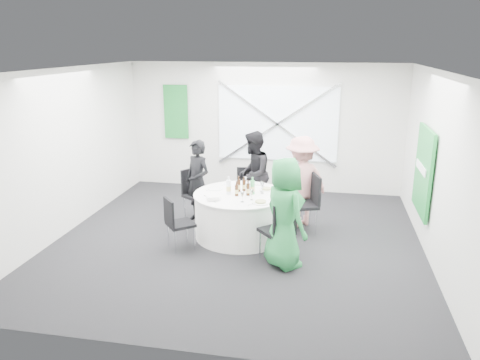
% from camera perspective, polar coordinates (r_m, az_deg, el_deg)
% --- Properties ---
extents(floor, '(6.00, 6.00, 0.00)m').
position_cam_1_polar(floor, '(7.91, -0.28, -7.37)').
color(floor, black).
rests_on(floor, ground).
extents(ceiling, '(6.00, 6.00, 0.00)m').
position_cam_1_polar(ceiling, '(7.26, -0.31, 13.32)').
color(ceiling, white).
rests_on(ceiling, wall_back).
extents(wall_back, '(6.00, 0.00, 6.00)m').
position_cam_1_polar(wall_back, '(10.36, 2.95, 6.40)').
color(wall_back, silver).
rests_on(wall_back, floor).
extents(wall_front, '(6.00, 0.00, 6.00)m').
position_cam_1_polar(wall_front, '(4.69, -7.46, -6.08)').
color(wall_front, silver).
rests_on(wall_front, floor).
extents(wall_left, '(0.00, 6.00, 6.00)m').
position_cam_1_polar(wall_left, '(8.55, -20.45, 3.27)').
color(wall_left, silver).
rests_on(wall_left, floor).
extents(wall_right, '(0.00, 6.00, 6.00)m').
position_cam_1_polar(wall_right, '(7.50, 22.82, 1.30)').
color(wall_right, silver).
rests_on(wall_right, floor).
extents(window_panel, '(2.60, 0.03, 1.60)m').
position_cam_1_polar(window_panel, '(10.27, 4.60, 6.85)').
color(window_panel, white).
rests_on(window_panel, wall_back).
extents(window_brace_a, '(2.63, 0.05, 1.84)m').
position_cam_1_polar(window_brace_a, '(10.23, 4.57, 6.81)').
color(window_brace_a, silver).
rests_on(window_brace_a, window_panel).
extents(window_brace_b, '(2.63, 0.05, 1.84)m').
position_cam_1_polar(window_brace_b, '(10.23, 4.57, 6.81)').
color(window_brace_b, silver).
rests_on(window_brace_b, window_panel).
extents(green_banner, '(0.55, 0.04, 1.20)m').
position_cam_1_polar(green_banner, '(10.72, -7.82, 8.23)').
color(green_banner, '#156C2C').
rests_on(green_banner, wall_back).
extents(green_sign, '(0.05, 1.20, 1.40)m').
position_cam_1_polar(green_sign, '(8.10, 21.44, 1.03)').
color(green_sign, '#178330').
rests_on(green_sign, wall_right).
extents(banquet_table, '(1.56, 1.56, 0.76)m').
position_cam_1_polar(banquet_table, '(7.95, -0.00, -4.29)').
color(banquet_table, white).
rests_on(banquet_table, floor).
extents(chair_back, '(0.43, 0.44, 0.87)m').
position_cam_1_polar(chair_back, '(9.05, 0.74, -0.84)').
color(chair_back, black).
rests_on(chair_back, floor).
extents(chair_back_left, '(0.60, 0.60, 0.94)m').
position_cam_1_polar(chair_back_left, '(8.76, -5.59, -1.21)').
color(chair_back_left, black).
rests_on(chair_back_left, floor).
extents(chair_back_right, '(0.60, 0.60, 1.02)m').
position_cam_1_polar(chair_back_right, '(8.14, 8.34, -2.29)').
color(chair_back_right, black).
rests_on(chair_back_right, floor).
extents(chair_front_right, '(0.62, 0.62, 0.96)m').
position_cam_1_polar(chair_front_right, '(6.98, 4.90, -5.72)').
color(chair_front_right, black).
rests_on(chair_front_right, floor).
extents(chair_front_left, '(0.55, 0.55, 0.87)m').
position_cam_1_polar(chair_front_left, '(7.46, -7.83, -4.85)').
color(chair_front_left, black).
rests_on(chair_front_left, floor).
extents(person_man_back_left, '(0.67, 0.60, 1.53)m').
position_cam_1_polar(person_man_back_left, '(8.54, -5.20, -0.19)').
color(person_man_back_left, black).
rests_on(person_man_back_left, floor).
extents(person_man_back, '(0.46, 0.81, 1.62)m').
position_cam_1_polar(person_man_back, '(8.82, 1.60, 0.75)').
color(person_man_back, black).
rests_on(person_man_back, floor).
extents(person_woman_pink, '(1.14, 1.03, 1.63)m').
position_cam_1_polar(person_woman_pink, '(8.39, 7.49, -0.18)').
color(person_woman_pink, tan).
rests_on(person_woman_pink, floor).
extents(person_woman_green, '(0.92, 0.95, 1.65)m').
position_cam_1_polar(person_woman_green, '(6.80, 5.43, -4.04)').
color(person_woman_green, '#248540').
rests_on(person_woman_green, floor).
extents(plate_back, '(0.28, 0.28, 0.01)m').
position_cam_1_polar(plate_back, '(8.39, 0.57, -0.38)').
color(plate_back, white).
rests_on(plate_back, banquet_table).
extents(plate_back_left, '(0.26, 0.26, 0.01)m').
position_cam_1_polar(plate_back_left, '(8.09, -3.02, -1.06)').
color(plate_back_left, white).
rests_on(plate_back_left, banquet_table).
extents(plate_back_right, '(0.24, 0.24, 0.04)m').
position_cam_1_polar(plate_back_right, '(8.02, 3.25, -1.14)').
color(plate_back_right, white).
rests_on(plate_back_right, banquet_table).
extents(plate_front_right, '(0.27, 0.27, 0.04)m').
position_cam_1_polar(plate_front_right, '(7.37, 2.53, -2.73)').
color(plate_front_right, white).
rests_on(plate_front_right, banquet_table).
extents(plate_front_left, '(0.25, 0.25, 0.01)m').
position_cam_1_polar(plate_front_left, '(7.58, -3.21, -2.25)').
color(plate_front_left, white).
rests_on(plate_front_left, banquet_table).
extents(napkin, '(0.22, 0.18, 0.05)m').
position_cam_1_polar(napkin, '(7.50, -3.29, -2.19)').
color(napkin, white).
rests_on(napkin, plate_front_left).
extents(beer_bottle_a, '(0.06, 0.06, 0.27)m').
position_cam_1_polar(beer_bottle_a, '(7.91, -0.16, -0.70)').
color(beer_bottle_a, '#391C0A').
rests_on(beer_bottle_a, banquet_table).
extents(beer_bottle_b, '(0.06, 0.06, 0.26)m').
position_cam_1_polar(beer_bottle_b, '(7.95, 0.49, -0.66)').
color(beer_bottle_b, '#391C0A').
rests_on(beer_bottle_b, banquet_table).
extents(beer_bottle_c, '(0.06, 0.06, 0.26)m').
position_cam_1_polar(beer_bottle_c, '(7.72, 0.98, -1.17)').
color(beer_bottle_c, '#391C0A').
rests_on(beer_bottle_c, banquet_table).
extents(beer_bottle_d, '(0.06, 0.06, 0.25)m').
position_cam_1_polar(beer_bottle_d, '(7.69, -0.42, -1.27)').
color(beer_bottle_d, '#391C0A').
rests_on(beer_bottle_d, banquet_table).
extents(green_water_bottle, '(0.08, 0.08, 0.29)m').
position_cam_1_polar(green_water_bottle, '(7.79, 1.53, -0.91)').
color(green_water_bottle, '#45B45E').
rests_on(green_water_bottle, banquet_table).
extents(clear_water_bottle, '(0.08, 0.08, 0.30)m').
position_cam_1_polar(clear_water_bottle, '(7.78, -1.40, -0.89)').
color(clear_water_bottle, white).
rests_on(clear_water_bottle, banquet_table).
extents(wine_glass_a, '(0.07, 0.07, 0.17)m').
position_cam_1_polar(wine_glass_a, '(8.18, 0.64, 0.04)').
color(wine_glass_a, white).
rests_on(wine_glass_a, banquet_table).
extents(wine_glass_b, '(0.07, 0.07, 0.17)m').
position_cam_1_polar(wine_glass_b, '(7.49, 1.43, -1.53)').
color(wine_glass_b, white).
rests_on(wine_glass_b, banquet_table).
extents(wine_glass_c, '(0.07, 0.07, 0.17)m').
position_cam_1_polar(wine_glass_c, '(7.91, 2.68, -0.57)').
color(wine_glass_c, white).
rests_on(wine_glass_c, banquet_table).
extents(wine_glass_d, '(0.07, 0.07, 0.17)m').
position_cam_1_polar(wine_glass_d, '(7.82, 2.74, -0.75)').
color(wine_glass_d, white).
rests_on(wine_glass_d, banquet_table).
extents(wine_glass_e, '(0.07, 0.07, 0.17)m').
position_cam_1_polar(wine_glass_e, '(7.39, 0.29, -1.77)').
color(wine_glass_e, white).
rests_on(wine_glass_e, banquet_table).
extents(fork_a, '(0.08, 0.14, 0.01)m').
position_cam_1_polar(fork_a, '(7.83, 4.22, -1.71)').
color(fork_a, silver).
rests_on(fork_a, banquet_table).
extents(knife_a, '(0.10, 0.13, 0.01)m').
position_cam_1_polar(knife_a, '(8.20, 3.02, -0.84)').
color(knife_a, silver).
rests_on(knife_a, banquet_table).
extents(fork_b, '(0.12, 0.12, 0.01)m').
position_cam_1_polar(fork_b, '(7.69, -4.12, -2.03)').
color(fork_b, silver).
rests_on(fork_b, banquet_table).
extents(knife_b, '(0.10, 0.13, 0.01)m').
position_cam_1_polar(knife_b, '(7.46, -3.20, -2.60)').
color(knife_b, silver).
rests_on(knife_b, banquet_table).
extents(fork_c, '(0.11, 0.12, 0.01)m').
position_cam_1_polar(fork_c, '(7.31, 1.46, -2.98)').
color(fork_c, silver).
rests_on(fork_c, banquet_table).
extents(knife_c, '(0.10, 0.13, 0.01)m').
position_cam_1_polar(knife_c, '(7.56, 3.75, -2.35)').
color(knife_c, silver).
rests_on(knife_c, banquet_table).
extents(fork_d, '(0.09, 0.13, 0.01)m').
position_cam_1_polar(fork_d, '(8.31, -1.92, -0.59)').
color(fork_d, silver).
rests_on(fork_d, banquet_table).
extents(knife_d, '(0.08, 0.14, 0.01)m').
position_cam_1_polar(knife_d, '(8.05, -3.79, -1.18)').
color(knife_d, silver).
rests_on(knife_d, banquet_table).
extents(fork_e, '(0.15, 0.03, 0.01)m').
position_cam_1_polar(fork_e, '(8.29, 2.20, -0.64)').
color(fork_e, silver).
rests_on(fork_e, banquet_table).
extents(knife_e, '(0.15, 0.02, 0.01)m').
position_cam_1_polar(knife_e, '(8.37, -0.20, -0.45)').
color(knife_e, silver).
rests_on(knife_e, banquet_table).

